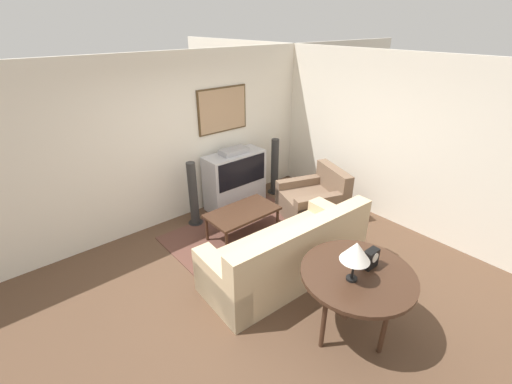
{
  "coord_description": "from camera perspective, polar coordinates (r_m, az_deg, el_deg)",
  "views": [
    {
      "loc": [
        -2.42,
        -2.72,
        3.08
      ],
      "look_at": [
        0.58,
        0.81,
        0.75
      ],
      "focal_mm": 24.0,
      "sensor_mm": 36.0,
      "label": 1
    }
  ],
  "objects": [
    {
      "name": "armchair",
      "position": [
        6.02,
        9.57,
        -1.45
      ],
      "size": [
        1.23,
        1.18,
        0.84
      ],
      "rotation": [
        0.0,
        0.0,
        -1.92
      ],
      "color": "brown",
      "rests_on": "ground_plane"
    },
    {
      "name": "speaker_tower_right",
      "position": [
        6.64,
        3.13,
        4.03
      ],
      "size": [
        0.25,
        0.25,
        1.1
      ],
      "color": "black",
      "rests_on": "ground_plane"
    },
    {
      "name": "ground_plane",
      "position": [
        4.77,
        1.06,
        -13.54
      ],
      "size": [
        12.0,
        12.0,
        0.0
      ],
      "primitive_type": "plane",
      "color": "brown"
    },
    {
      "name": "tv",
      "position": [
        6.16,
        -3.54,
        2.12
      ],
      "size": [
        1.1,
        0.47,
        1.1
      ],
      "color": "#B7B7BC",
      "rests_on": "ground_plane"
    },
    {
      "name": "table_lamp",
      "position": [
        3.4,
        16.3,
        -9.57
      ],
      "size": [
        0.29,
        0.29,
        0.44
      ],
      "color": "black",
      "rests_on": "console_table"
    },
    {
      "name": "area_rug",
      "position": [
        5.54,
        -1.56,
        -7.05
      ],
      "size": [
        2.34,
        1.7,
        0.01
      ],
      "color": "brown",
      "rests_on": "ground_plane"
    },
    {
      "name": "speaker_tower_left",
      "position": [
        5.67,
        -10.41,
        -0.61
      ],
      "size": [
        0.25,
        0.25,
        1.1
      ],
      "color": "black",
      "rests_on": "ground_plane"
    },
    {
      "name": "mantel_clock",
      "position": [
        3.75,
        18.58,
        -10.47
      ],
      "size": [
        0.17,
        0.1,
        0.2
      ],
      "color": "black",
      "rests_on": "console_table"
    },
    {
      "name": "wall_right",
      "position": [
        5.99,
        20.67,
        8.19
      ],
      "size": [
        0.06,
        12.0,
        2.7
      ],
      "color": "silver",
      "rests_on": "ground_plane"
    },
    {
      "name": "wall_back",
      "position": [
        5.7,
        -13.13,
        8.36
      ],
      "size": [
        12.0,
        0.1,
        2.7
      ],
      "color": "silver",
      "rests_on": "ground_plane"
    },
    {
      "name": "console_table",
      "position": [
        3.74,
        16.59,
        -13.59
      ],
      "size": [
        1.16,
        1.16,
        0.8
      ],
      "color": "#3D2619",
      "rests_on": "ground_plane"
    },
    {
      "name": "couch",
      "position": [
        4.57,
        5.32,
        -10.41
      ],
      "size": [
        2.27,
        1.01,
        0.94
      ],
      "rotation": [
        0.0,
        0.0,
        3.1
      ],
      "color": "#CCB289",
      "rests_on": "ground_plane"
    },
    {
      "name": "coffee_table",
      "position": [
        5.29,
        -2.24,
        -3.59
      ],
      "size": [
        1.1,
        0.62,
        0.46
      ],
      "color": "#3D2619",
      "rests_on": "ground_plane"
    }
  ]
}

